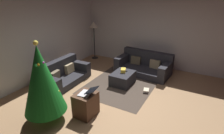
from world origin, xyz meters
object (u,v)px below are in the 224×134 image
(ottoman, at_px, (123,78))
(corner_lamp, at_px, (94,27))
(gift_box, at_px, (123,70))
(book_stack, at_px, (146,91))
(laptop, at_px, (88,92))
(christmas_tree, at_px, (42,80))
(couch_right, at_px, (144,65))
(side_table, at_px, (86,104))
(tv_remote, at_px, (125,71))
(couch_left, at_px, (63,74))

(ottoman, distance_m, corner_lamp, 2.98)
(gift_box, bearing_deg, book_stack, -104.50)
(gift_box, xyz_separation_m, laptop, (-1.95, -0.03, 0.20))
(ottoman, distance_m, christmas_tree, 2.70)
(couch_right, xyz_separation_m, side_table, (-3.08, 0.35, 0.01))
(laptop, bearing_deg, ottoman, 0.19)
(ottoman, height_order, book_stack, ottoman)
(ottoman, xyz_separation_m, laptop, (-1.87, -0.01, 0.44))
(ottoman, bearing_deg, side_table, 178.23)
(side_table, bearing_deg, laptop, -82.22)
(tv_remote, height_order, christmas_tree, christmas_tree)
(ottoman, relative_size, corner_lamp, 0.49)
(christmas_tree, relative_size, corner_lamp, 1.16)
(couch_right, height_order, christmas_tree, christmas_tree)
(gift_box, xyz_separation_m, corner_lamp, (1.56, 2.17, 0.95))
(couch_right, height_order, tv_remote, couch_right)
(couch_right, xyz_separation_m, tv_remote, (-1.03, 0.29, 0.11))
(gift_box, distance_m, corner_lamp, 2.83)
(gift_box, xyz_separation_m, christmas_tree, (-2.54, 0.70, 0.60))
(corner_lamp, bearing_deg, couch_right, -99.87)
(couch_left, height_order, side_table, couch_left)
(ottoman, relative_size, laptop, 1.75)
(gift_box, height_order, christmas_tree, christmas_tree)
(gift_box, relative_size, tv_remote, 1.46)
(side_table, relative_size, book_stack, 1.97)
(tv_remote, bearing_deg, christmas_tree, -177.13)
(side_table, height_order, book_stack, side_table)
(ottoman, relative_size, gift_box, 3.40)
(ottoman, relative_size, tv_remote, 4.96)
(couch_right, height_order, book_stack, couch_right)
(christmas_tree, relative_size, book_stack, 6.45)
(tv_remote, relative_size, book_stack, 0.55)
(christmas_tree, height_order, side_table, christmas_tree)
(ottoman, bearing_deg, couch_left, 115.84)
(ottoman, bearing_deg, gift_box, 17.86)
(couch_right, bearing_deg, ottoman, 80.64)
(tv_remote, distance_m, laptop, 2.05)
(couch_left, height_order, book_stack, couch_left)
(ottoman, height_order, side_table, side_table)
(couch_left, relative_size, tv_remote, 10.65)
(couch_right, relative_size, corner_lamp, 1.21)
(side_table, bearing_deg, couch_right, -6.46)
(laptop, bearing_deg, christmas_tree, 129.30)
(book_stack, bearing_deg, christmas_tree, 145.92)
(laptop, bearing_deg, couch_left, 59.86)
(book_stack, bearing_deg, laptop, 154.00)
(christmas_tree, bearing_deg, couch_left, 32.50)
(couch_left, xyz_separation_m, christmas_tree, (-1.62, -1.03, 0.75))
(tv_remote, bearing_deg, book_stack, -92.42)
(side_table, height_order, laptop, laptop)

